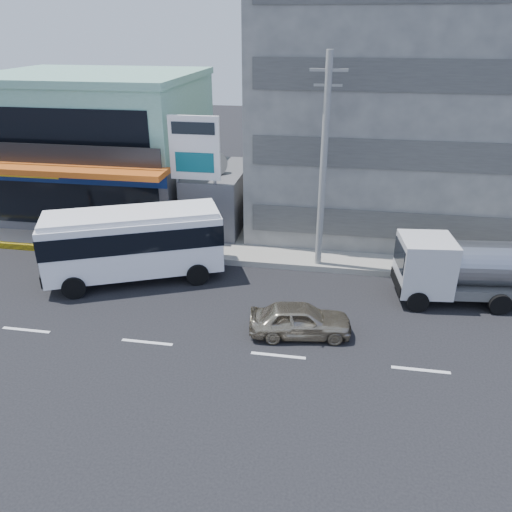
{
  "coord_description": "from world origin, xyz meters",
  "views": [
    {
      "loc": [
        6.69,
        -14.81,
        10.92
      ],
      "look_at": [
        3.56,
        3.67,
        2.2
      ],
      "focal_mm": 35.0,
      "sensor_mm": 36.0,
      "label": 1
    }
  ],
  "objects_px": {
    "satellite_dish": "(214,173)",
    "motorcycle_rider": "(55,242)",
    "utility_pole_near": "(323,166)",
    "billboard": "(195,156)",
    "tanker_truck": "(477,269)",
    "sedan": "(300,320)",
    "concrete_building": "(404,102)",
    "minibus": "(133,240)",
    "shop_building": "(100,148)"
  },
  "relations": [
    {
      "from": "minibus",
      "to": "sedan",
      "type": "height_order",
      "value": "minibus"
    },
    {
      "from": "satellite_dish",
      "to": "billboard",
      "type": "xyz_separation_m",
      "value": [
        -0.5,
        -1.8,
        1.35
      ]
    },
    {
      "from": "satellite_dish",
      "to": "minibus",
      "type": "height_order",
      "value": "satellite_dish"
    },
    {
      "from": "billboard",
      "to": "minibus",
      "type": "relative_size",
      "value": 0.83
    },
    {
      "from": "concrete_building",
      "to": "motorcycle_rider",
      "type": "distance_m",
      "value": 20.35
    },
    {
      "from": "utility_pole_near",
      "to": "motorcycle_rider",
      "type": "height_order",
      "value": "utility_pole_near"
    },
    {
      "from": "concrete_building",
      "to": "satellite_dish",
      "type": "bearing_deg",
      "value": -158.2
    },
    {
      "from": "billboard",
      "to": "motorcycle_rider",
      "type": "relative_size",
      "value": 3.22
    },
    {
      "from": "minibus",
      "to": "motorcycle_rider",
      "type": "xyz_separation_m",
      "value": [
        -5.2,
        1.89,
        -1.28
      ]
    },
    {
      "from": "utility_pole_near",
      "to": "billboard",
      "type": "bearing_deg",
      "value": 164.52
    },
    {
      "from": "satellite_dish",
      "to": "motorcycle_rider",
      "type": "bearing_deg",
      "value": -150.85
    },
    {
      "from": "tanker_truck",
      "to": "billboard",
      "type": "bearing_deg",
      "value": 163.87
    },
    {
      "from": "shop_building",
      "to": "billboard",
      "type": "height_order",
      "value": "shop_building"
    },
    {
      "from": "satellite_dish",
      "to": "utility_pole_near",
      "type": "xyz_separation_m",
      "value": [
        6.0,
        -3.6,
        1.57
      ]
    },
    {
      "from": "satellite_dish",
      "to": "motorcycle_rider",
      "type": "relative_size",
      "value": 0.7
    },
    {
      "from": "satellite_dish",
      "to": "utility_pole_near",
      "type": "relative_size",
      "value": 0.15
    },
    {
      "from": "utility_pole_near",
      "to": "sedan",
      "type": "height_order",
      "value": "utility_pole_near"
    },
    {
      "from": "billboard",
      "to": "utility_pole_near",
      "type": "height_order",
      "value": "utility_pole_near"
    },
    {
      "from": "shop_building",
      "to": "satellite_dish",
      "type": "relative_size",
      "value": 8.27
    },
    {
      "from": "minibus",
      "to": "shop_building",
      "type": "bearing_deg",
      "value": 122.1
    },
    {
      "from": "motorcycle_rider",
      "to": "shop_building",
      "type": "bearing_deg",
      "value": 93.76
    },
    {
      "from": "concrete_building",
      "to": "utility_pole_near",
      "type": "height_order",
      "value": "concrete_building"
    },
    {
      "from": "billboard",
      "to": "motorcycle_rider",
      "type": "bearing_deg",
      "value": -161.15
    },
    {
      "from": "sedan",
      "to": "tanker_truck",
      "type": "bearing_deg",
      "value": -70.04
    },
    {
      "from": "shop_building",
      "to": "sedan",
      "type": "relative_size",
      "value": 3.18
    },
    {
      "from": "minibus",
      "to": "tanker_truck",
      "type": "xyz_separation_m",
      "value": [
        15.11,
        0.45,
        -0.46
      ]
    },
    {
      "from": "tanker_truck",
      "to": "motorcycle_rider",
      "type": "height_order",
      "value": "tanker_truck"
    },
    {
      "from": "minibus",
      "to": "sedan",
      "type": "bearing_deg",
      "value": -23.14
    },
    {
      "from": "shop_building",
      "to": "minibus",
      "type": "xyz_separation_m",
      "value": [
        5.67,
        -9.03,
        -2.01
      ]
    },
    {
      "from": "concrete_building",
      "to": "minibus",
      "type": "bearing_deg",
      "value": -140.72
    },
    {
      "from": "shop_building",
      "to": "utility_pole_near",
      "type": "height_order",
      "value": "utility_pole_near"
    },
    {
      "from": "satellite_dish",
      "to": "tanker_truck",
      "type": "xyz_separation_m",
      "value": [
        12.78,
        -5.64,
        -2.05
      ]
    },
    {
      "from": "concrete_building",
      "to": "motorcycle_rider",
      "type": "xyz_separation_m",
      "value": [
        -17.53,
        -8.2,
        -6.29
      ]
    },
    {
      "from": "satellite_dish",
      "to": "billboard",
      "type": "distance_m",
      "value": 2.31
    },
    {
      "from": "minibus",
      "to": "billboard",
      "type": "bearing_deg",
      "value": 66.86
    },
    {
      "from": "billboard",
      "to": "tanker_truck",
      "type": "relative_size",
      "value": 0.93
    },
    {
      "from": "concrete_building",
      "to": "utility_pole_near",
      "type": "bearing_deg",
      "value": -117.76
    },
    {
      "from": "concrete_building",
      "to": "tanker_truck",
      "type": "bearing_deg",
      "value": -73.91
    },
    {
      "from": "billboard",
      "to": "motorcycle_rider",
      "type": "distance_m",
      "value": 8.54
    },
    {
      "from": "concrete_building",
      "to": "tanker_truck",
      "type": "xyz_separation_m",
      "value": [
        2.78,
        -9.64,
        -5.47
      ]
    },
    {
      "from": "utility_pole_near",
      "to": "sedan",
      "type": "relative_size",
      "value": 2.56
    },
    {
      "from": "satellite_dish",
      "to": "sedan",
      "type": "height_order",
      "value": "satellite_dish"
    },
    {
      "from": "minibus",
      "to": "utility_pole_near",
      "type": "bearing_deg",
      "value": 16.63
    },
    {
      "from": "shop_building",
      "to": "tanker_truck",
      "type": "relative_size",
      "value": 1.67
    },
    {
      "from": "satellite_dish",
      "to": "motorcycle_rider",
      "type": "height_order",
      "value": "satellite_dish"
    },
    {
      "from": "satellite_dish",
      "to": "billboard",
      "type": "height_order",
      "value": "billboard"
    },
    {
      "from": "concrete_building",
      "to": "utility_pole_near",
      "type": "relative_size",
      "value": 1.6
    },
    {
      "from": "billboard",
      "to": "tanker_truck",
      "type": "distance_m",
      "value": 14.24
    },
    {
      "from": "satellite_dish",
      "to": "utility_pole_near",
      "type": "distance_m",
      "value": 7.17
    },
    {
      "from": "sedan",
      "to": "tanker_truck",
      "type": "height_order",
      "value": "tanker_truck"
    }
  ]
}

